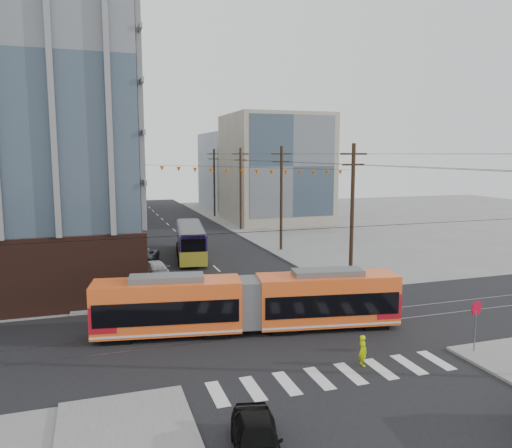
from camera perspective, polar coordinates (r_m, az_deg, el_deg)
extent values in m
plane|color=slate|center=(26.88, 6.00, -14.33)|extent=(160.00, 160.00, 0.00)
cube|color=#8C99A5|center=(74.93, -23.51, 6.44)|extent=(18.00, 16.00, 18.00)
cube|color=gray|center=(75.40, 2.21, 6.34)|extent=(14.00, 14.00, 16.00)
cube|color=gray|center=(94.69, -20.65, 7.39)|extent=(16.00, 18.00, 20.00)
cube|color=#8C99A5|center=(95.00, -0.90, 6.09)|extent=(16.00, 16.00, 14.00)
cylinder|color=black|center=(80.98, -4.79, 4.66)|extent=(0.30, 0.30, 11.00)
imported|color=black|center=(18.26, 0.07, -23.37)|extent=(2.43, 4.31, 1.38)
imported|color=#9E9E9E|center=(37.50, -9.88, -6.61)|extent=(2.09, 5.01, 1.61)
imported|color=#BCBCBC|center=(43.09, -11.58, -4.96)|extent=(2.37, 4.65, 1.29)
imported|color=#454C53|center=(48.31, -12.65, -3.51)|extent=(3.59, 5.53, 1.42)
imported|color=#CCF003|center=(25.45, 12.10, -13.93)|extent=(0.38, 0.57, 1.53)
cube|color=gray|center=(41.13, 9.31, -5.87)|extent=(2.40, 4.04, 0.80)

